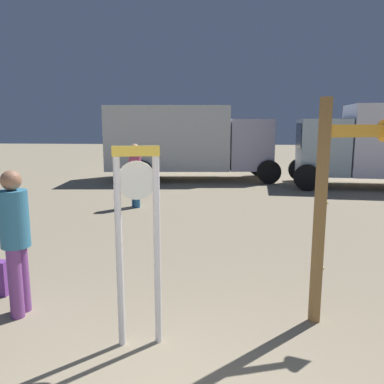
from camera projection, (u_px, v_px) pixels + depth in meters
name	position (u px, v px, depth m)	size (l,w,h in m)	color
standing_clock	(138.00, 226.00, 3.98)	(0.47, 0.18, 2.10)	white
arrow_sign	(346.00, 178.00, 4.43)	(1.01, 0.47, 2.59)	olive
person_near_clock	(15.00, 236.00, 4.66)	(0.34, 0.34, 1.78)	#7F438D
person_distant	(135.00, 172.00, 10.76)	(0.34, 0.34, 1.76)	teal
box_truck_near	(186.00, 140.00, 15.93)	(6.94, 3.03, 2.96)	silver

